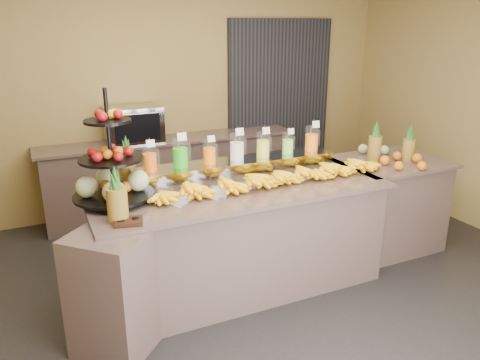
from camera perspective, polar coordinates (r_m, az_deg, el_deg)
ground at (r=4.08m, az=1.79°, el=-14.57°), size 6.00×6.00×0.00m
room_envelope at (r=4.23m, az=-0.54°, el=13.72°), size 6.04×5.02×2.82m
buffet_counter at (r=4.01m, az=-1.31°, el=-7.53°), size 2.75×1.25×0.93m
right_counter at (r=5.06m, az=17.22°, el=-2.74°), size 1.08×0.88×0.93m
back_ledge at (r=5.80m, az=-8.20°, el=0.60°), size 3.10×0.55×0.93m
pitcher_tray at (r=4.17m, az=-0.38°, el=1.46°), size 1.85×0.30×0.15m
juice_pitcher_orange_a at (r=3.88m, az=-10.93°, el=2.44°), size 0.12×0.12×0.28m
juice_pitcher_green at (r=3.94m, az=-7.28°, el=3.07°), size 0.13×0.14×0.32m
juice_pitcher_orange_b at (r=4.03m, az=-3.75°, el=3.25°), size 0.11×0.11×0.27m
juice_pitcher_milk at (r=4.12m, az=-0.38°, el=3.85°), size 0.13×0.13×0.31m
juice_pitcher_lemon at (r=4.24m, az=2.82°, el=4.15°), size 0.12×0.13×0.29m
juice_pitcher_lime at (r=4.36m, az=5.85°, el=4.33°), size 0.11×0.11×0.26m
juice_pitcher_orange_c at (r=4.50m, az=8.72°, el=4.85°), size 0.13×0.13×0.31m
banana_heap at (r=3.98m, az=4.25°, el=0.66°), size 2.17×0.20×0.18m
fruit_stand at (r=3.68m, az=-14.70°, el=0.85°), size 0.72×0.72×0.86m
condiment_caddy at (r=3.29m, az=-13.45°, el=-4.95°), size 0.22×0.19×0.03m
pineapple_left_a at (r=3.30m, az=-14.76°, el=-2.47°), size 0.14×0.14×0.40m
pineapple_left_b at (r=4.08m, az=-13.54°, el=1.76°), size 0.14×0.14×0.42m
right_fruit_pile at (r=4.82m, az=18.60°, el=2.87°), size 0.47×0.45×0.25m
oven_warmer at (r=5.52m, az=-12.88°, el=6.63°), size 0.62×0.44×0.41m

